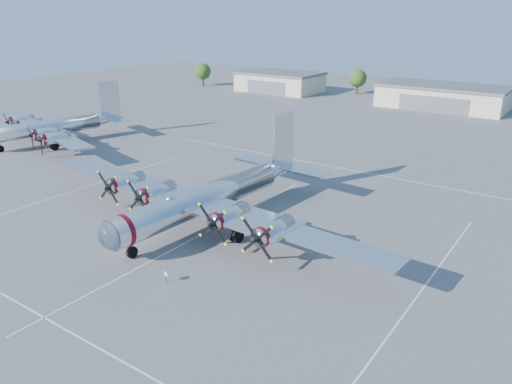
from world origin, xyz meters
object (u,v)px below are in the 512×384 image
Objects in this scene: tree_far_west at (203,72)px; info_placard at (166,275)px; main_bomber_b29 at (211,222)px; bomber_west at (55,143)px; tree_west at (358,78)px; hangar_west at (280,82)px; hangar_center at (442,96)px.

info_placard is (73.88, -91.05, -3.52)m from tree_far_west.
main_bomber_b29 is (68.77, -79.03, -4.22)m from tree_far_west.
tree_far_west reaches higher than info_placard.
tree_west is at bearing 90.51° from bomber_west.
info_placard is (48.88, -95.01, -2.01)m from hangar_west.
tree_west is at bearing 108.40° from main_bomber_b29.
bomber_west is at bearing 169.98° from main_bomber_b29.
tree_far_west reaches higher than bomber_west.
hangar_west is at bearing 137.90° from info_placard.
tree_west is at bearing 126.33° from info_placard.
bomber_west is at bearing -90.25° from hangar_west.
hangar_west is 0.62× the size of bomber_west.
hangar_west is at bearing 121.58° from main_bomber_b29.
tree_west reaches higher than info_placard.
hangar_center is at bearing 3.24° from tree_far_west.
hangar_west is 3.40× the size of tree_west.
main_bomber_b29 is at bearing 0.94° from bomber_west.
main_bomber_b29 is 45.40m from bomber_west.
tree_west is 107.07m from info_placard.
tree_far_west is at bearing -176.76° from hangar_center.
tree_west is 6.65× the size of info_placard.
info_placard is at bearing -74.34° from tree_west.
bomber_west is (-0.32, -72.17, -2.71)m from hangar_west.
main_bomber_b29 is 1.23× the size of bomber_west.
hangar_center is at bearing 113.01° from info_placard.
hangar_west reaches higher than main_bomber_b29.
tree_far_west is at bearing -165.07° from tree_west.
hangar_center is at bearing -0.00° from hangar_west.
hangar_center is 95.11m from info_placard.
info_placard is (3.88, -95.01, -2.01)m from hangar_center.
hangar_west is 22.63× the size of info_placard.
tree_west is (20.00, 8.04, 1.51)m from hangar_west.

